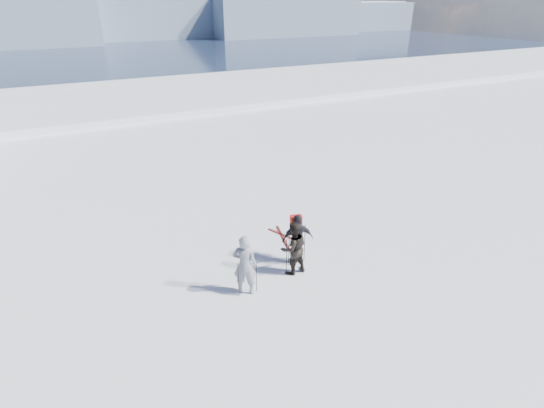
{
  "coord_description": "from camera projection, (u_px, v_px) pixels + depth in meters",
  "views": [
    {
      "loc": [
        -7.71,
        -8.4,
        8.06
      ],
      "look_at": [
        -1.88,
        3.0,
        1.79
      ],
      "focal_mm": 28.0,
      "sensor_mm": 36.0,
      "label": 1
    }
  ],
  "objects": [
    {
      "name": "lake_basin",
      "position": [
        160.0,
        167.0,
        40.26
      ],
      "size": [
        820.0,
        820.0,
        71.62
      ],
      "color": "white",
      "rests_on": "ground"
    },
    {
      "name": "far_mountain_range",
      "position": [
        80.0,
        15.0,
        392.34
      ],
      "size": [
        770.0,
        110.0,
        53.0
      ],
      "color": "slate",
      "rests_on": "ground"
    },
    {
      "name": "skier_grey",
      "position": [
        245.0,
        265.0,
        12.45
      ],
      "size": [
        0.85,
        0.79,
        1.96
      ],
      "primitive_type": "imported",
      "rotation": [
        0.0,
        0.0,
        2.55
      ],
      "color": "gray",
      "rests_on": "ground"
    },
    {
      "name": "skier_dark",
      "position": [
        293.0,
        248.0,
        13.41
      ],
      "size": [
        0.92,
        0.73,
        1.81
      ],
      "primitive_type": "imported",
      "rotation": [
        0.0,
        0.0,
        3.19
      ],
      "color": "black",
      "rests_on": "ground"
    },
    {
      "name": "skier_pack",
      "position": [
        298.0,
        239.0,
        13.94
      ],
      "size": [
        1.12,
        0.69,
        1.78
      ],
      "primitive_type": "imported",
      "rotation": [
        0.0,
        0.0,
        2.88
      ],
      "color": "black",
      "rests_on": "ground"
    },
    {
      "name": "backpack",
      "position": [
        297.0,
        204.0,
        13.65
      ],
      "size": [
        0.42,
        0.3,
        0.54
      ],
      "primitive_type": "cube",
      "rotation": [
        0.0,
        0.0,
        2.88
      ],
      "color": "red",
      "rests_on": "skier_pack"
    },
    {
      "name": "ski_poles",
      "position": [
        281.0,
        259.0,
        13.36
      ],
      "size": [
        2.73,
        0.81,
        1.36
      ],
      "color": "black",
      "rests_on": "ground"
    },
    {
      "name": "skis_loose",
      "position": [
        284.0,
        237.0,
        15.81
      ],
      "size": [
        0.76,
        1.67,
        0.03
      ],
      "color": "black",
      "rests_on": "ground"
    }
  ]
}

